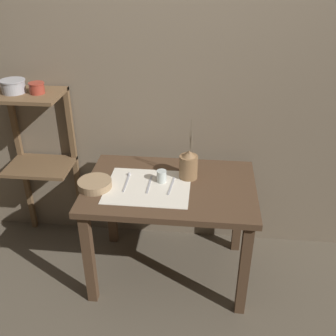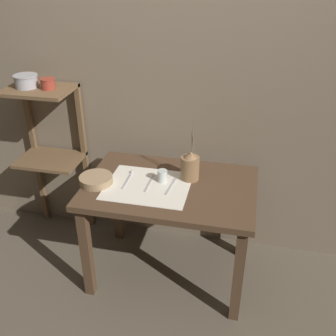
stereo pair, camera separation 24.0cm
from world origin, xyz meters
TOP-DOWN VIEW (x-y plane):
  - ground_plane at (0.00, 0.00)m, footprint 12.00×12.00m
  - stone_wall_back at (0.00, 0.47)m, footprint 7.00×0.06m
  - wooden_table at (0.00, 0.00)m, footprint 1.07×0.72m
  - wooden_shelf_unit at (-0.96, 0.30)m, footprint 0.45×0.33m
  - linen_cloth at (-0.13, -0.04)m, footprint 0.52×0.43m
  - pitcher_with_flowers at (0.11, 0.10)m, footprint 0.12×0.12m
  - wooden_bowl at (-0.46, -0.08)m, footprint 0.21×0.21m
  - glass_tumbler_near at (-0.06, 0.03)m, footprint 0.06×0.06m
  - spoon_inner at (-0.28, 0.05)m, footprint 0.02×0.22m
  - fork_inner at (-0.13, -0.02)m, footprint 0.01×0.21m
  - knife_center at (0.01, -0.02)m, footprint 0.03×0.21m
  - metal_pot_large at (-1.04, 0.25)m, footprint 0.16×0.16m
  - metal_pot_small at (-0.88, 0.25)m, footprint 0.10×0.10m

SIDE VIEW (x-z plane):
  - ground_plane at x=0.00m, z-range 0.00..0.00m
  - wooden_table at x=0.00m, z-range 0.25..0.98m
  - linen_cloth at x=-0.13m, z-range 0.73..0.73m
  - fork_inner at x=-0.13m, z-range 0.73..0.73m
  - knife_center at x=0.01m, z-range 0.73..0.73m
  - spoon_inner at x=-0.28m, z-range 0.72..0.74m
  - wooden_bowl at x=-0.46m, z-range 0.73..0.77m
  - glass_tumbler_near at x=-0.06m, z-range 0.73..0.80m
  - pitcher_with_flowers at x=0.11m, z-range 0.62..1.01m
  - wooden_shelf_unit at x=-0.96m, z-range 0.23..1.43m
  - stone_wall_back at x=0.00m, z-range 0.00..2.40m
  - metal_pot_small at x=-0.88m, z-range 1.21..1.28m
  - metal_pot_large at x=-1.04m, z-range 1.21..1.29m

